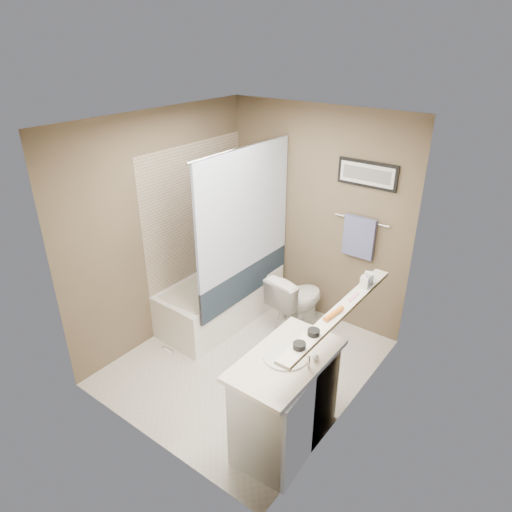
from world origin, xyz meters
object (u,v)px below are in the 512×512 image
Objects in this scene: candle_bowl_far at (314,332)px; glass_jar at (369,278)px; vanity at (286,402)px; candle_bowl_near at (299,346)px; bathtub at (220,299)px; soap_bottle at (365,279)px; hair_brush_front at (334,313)px; toilet at (297,301)px.

glass_jar is (0.00, 0.91, 0.03)m from candle_bowl_far.
vanity is 10.00× the size of candle_bowl_near.
bathtub is 1.67× the size of vanity.
soap_bottle reaches higher than candle_bowl_near.
glass_jar is (0.00, 0.61, 0.03)m from hair_brush_front.
bathtub is at bearing 142.87° from vanity.
toilet is (0.81, 0.36, 0.10)m from bathtub.
bathtub is 16.67× the size of candle_bowl_far.
bathtub is 2.23m from candle_bowl_far.
toilet is 2.00m from candle_bowl_near.
candle_bowl_near is (0.19, -0.15, 0.73)m from vanity.
candle_bowl_near is 0.59× the size of soap_bottle.
soap_bottle is at bearing 90.00° from candle_bowl_near.
toilet is 1.40m from soap_bottle.
bathtub is 2.01m from glass_jar.
vanity is 10.00× the size of candle_bowl_far.
candle_bowl_far is at bearing -90.00° from soap_bottle.
toilet is 1.86m from candle_bowl_far.
candle_bowl_near is at bearing -90.00° from hair_brush_front.
candle_bowl_far is 0.90× the size of glass_jar.
candle_bowl_far is (0.00, 0.19, 0.00)m from candle_bowl_near.
glass_jar is 0.66× the size of soap_bottle.
glass_jar is at bearing -1.18° from bathtub.
candle_bowl_far is 0.83m from soap_bottle.
candle_bowl_far reaches higher than bathtub.
candle_bowl_near reaches higher than toilet.
toilet is at bearing 132.17° from hair_brush_front.
vanity is 0.83m from hair_brush_front.
toilet is 1.65m from hair_brush_front.
candle_bowl_near is at bearing 130.17° from toilet.
glass_jar reaches higher than bathtub.
vanity is at bearing 140.49° from candle_bowl_near.
candle_bowl_far is at bearing 90.00° from candle_bowl_near.
soap_bottle is (0.00, 1.02, 0.06)m from candle_bowl_near.
soap_bottle reaches higher than hair_brush_front.
toilet is 1.61m from vanity.
bathtub is 2.14× the size of toilet.
candle_bowl_near is (1.79, -1.20, 0.89)m from bathtub.
candle_bowl_far is 0.59× the size of soap_bottle.
toilet reaches higher than bathtub.
vanity is at bearing -101.09° from glass_jar.
candle_bowl_near is 1.10m from glass_jar.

